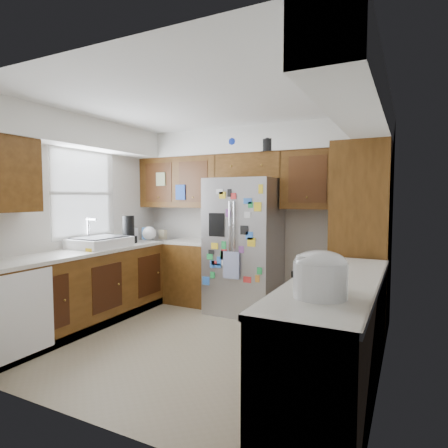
% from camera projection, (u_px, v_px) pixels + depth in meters
% --- Properties ---
extents(floor, '(3.60, 3.60, 0.00)m').
position_uv_depth(floor, '(199.00, 341.00, 4.02)').
color(floor, gray).
rests_on(floor, ground).
extents(room_shell, '(3.64, 3.24, 2.52)m').
position_uv_depth(room_shell, '(207.00, 173.00, 4.27)').
color(room_shell, beige).
rests_on(room_shell, ground).
extents(left_counter_run, '(1.36, 3.20, 0.92)m').
position_uv_depth(left_counter_run, '(105.00, 288.00, 4.62)').
color(left_counter_run, '#46290D').
rests_on(left_counter_run, ground).
extents(right_counter_run, '(0.63, 2.25, 0.92)m').
position_uv_depth(right_counter_run, '(335.00, 343.00, 2.90)').
color(right_counter_run, '#46290D').
rests_on(right_counter_run, ground).
extents(pantry, '(0.60, 0.90, 2.15)m').
position_uv_depth(pantry, '(362.00, 239.00, 4.30)').
color(pantry, '#46290D').
rests_on(pantry, ground).
extents(fridge, '(0.90, 0.79, 1.80)m').
position_uv_depth(fridge, '(244.00, 246.00, 5.03)').
color(fridge, '#9E9EA3').
rests_on(fridge, ground).
extents(bridge_cabinet, '(0.96, 0.34, 0.35)m').
position_uv_depth(bridge_cabinet, '(251.00, 167.00, 5.16)').
color(bridge_cabinet, '#46290D').
rests_on(bridge_cabinet, fridge).
extents(fridge_top_items, '(0.79, 0.31, 0.31)m').
position_uv_depth(fridge_top_items, '(249.00, 143.00, 5.07)').
color(fridge_top_items, '#0E2698').
rests_on(fridge_top_items, bridge_cabinet).
extents(sink_assembly, '(0.52, 0.70, 0.37)m').
position_uv_depth(sink_assembly, '(100.00, 242.00, 4.71)').
color(sink_assembly, white).
rests_on(sink_assembly, left_counter_run).
extents(left_counter_clutter, '(0.31, 0.86, 0.38)m').
position_uv_depth(left_counter_clutter, '(139.00, 232.00, 5.35)').
color(left_counter_clutter, black).
rests_on(left_counter_clutter, left_counter_run).
extents(rice_cooker, '(0.34, 0.33, 0.30)m').
position_uv_depth(rice_cooker, '(320.00, 273.00, 2.34)').
color(rice_cooker, silver).
rests_on(rice_cooker, right_counter_run).
extents(paper_towel, '(0.12, 0.12, 0.27)m').
position_uv_depth(paper_towel, '(306.00, 277.00, 2.32)').
color(paper_towel, white).
rests_on(paper_towel, right_counter_run).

